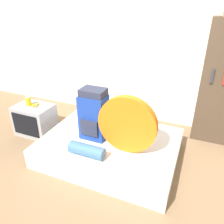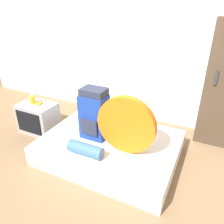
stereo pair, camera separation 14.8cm
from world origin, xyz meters
TOP-DOWN VIEW (x-y plane):
  - ground_plane at (0.00, 0.00)m, footprint 16.00×16.00m
  - wall_back at (0.00, 2.01)m, footprint 8.00×0.05m
  - bed at (-0.03, 0.61)m, footprint 1.92×1.44m
  - backpack at (-0.27, 0.59)m, footprint 0.37×0.31m
  - tent_bag at (0.27, 0.46)m, footprint 0.78×0.10m
  - sleeping_roll at (-0.16, 0.15)m, footprint 0.48×0.16m
  - television at (-1.49, 0.70)m, footprint 0.63×0.47m
  - canister at (-1.56, 0.70)m, footprint 0.09×0.09m
  - banana_bunch at (-1.44, 0.73)m, footprint 0.12×0.16m
  - bookshelf at (1.35, 1.75)m, footprint 0.63×0.41m

SIDE VIEW (x-z plane):
  - ground_plane at x=0.00m, z-range 0.00..0.00m
  - bed at x=-0.03m, z-range 0.00..0.29m
  - television at x=-1.49m, z-range 0.00..0.52m
  - sleeping_roll at x=-0.16m, z-range 0.29..0.45m
  - banana_bunch at x=-1.44m, z-range 0.52..0.55m
  - canister at x=-1.56m, z-range 0.52..0.67m
  - backpack at x=-0.27m, z-range 0.28..1.03m
  - tent_bag at x=0.27m, z-range 0.29..1.07m
  - bookshelf at x=1.35m, z-range 0.00..1.91m
  - wall_back at x=0.00m, z-range 0.00..2.60m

